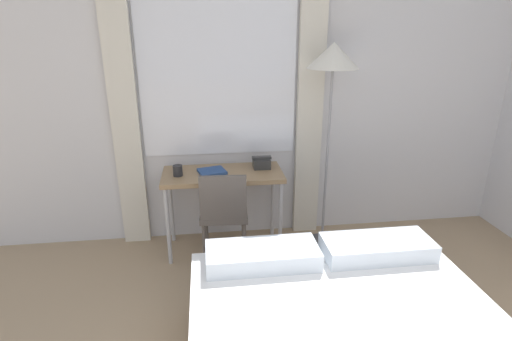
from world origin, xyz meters
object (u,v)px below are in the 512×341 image
(standing_lamp, at_px, (333,70))
(telephone, at_px, (262,163))
(book, at_px, (212,171))
(mug, at_px, (178,171))
(desk, at_px, (223,181))
(desk_chair, at_px, (224,210))

(standing_lamp, bearing_deg, telephone, 167.60)
(book, xyz_separation_m, mug, (-0.29, -0.04, 0.03))
(standing_lamp, xyz_separation_m, telephone, (-0.58, 0.13, -0.83))
(standing_lamp, relative_size, book, 6.88)
(mug, bearing_deg, desk, 5.08)
(desk_chair, xyz_separation_m, book, (-0.08, 0.27, 0.26))
(telephone, bearing_deg, desk_chair, -137.42)
(standing_lamp, distance_m, telephone, 1.02)
(telephone, bearing_deg, book, -170.52)
(standing_lamp, relative_size, mug, 19.77)
(mug, bearing_deg, desk_chair, -30.95)
(desk, relative_size, mug, 11.26)
(standing_lamp, xyz_separation_m, mug, (-1.33, 0.01, -0.83))
(desk, relative_size, telephone, 6.05)
(desk_chair, bearing_deg, mug, 152.74)
(desk_chair, height_order, book, desk_chair)
(desk_chair, relative_size, standing_lamp, 0.47)
(desk, bearing_deg, telephone, 12.64)
(book, relative_size, mug, 2.87)
(telephone, distance_m, mug, 0.76)
(desk, distance_m, book, 0.13)
(desk, distance_m, standing_lamp, 1.34)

